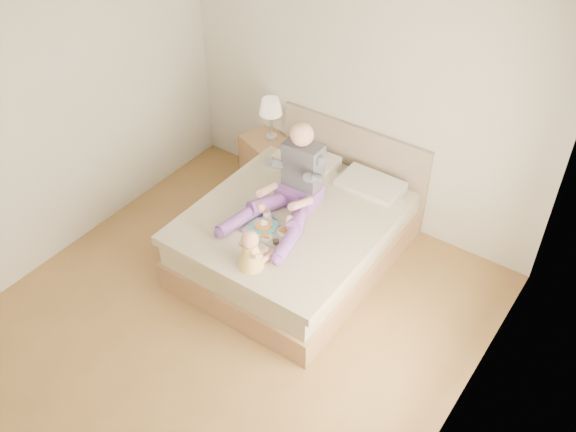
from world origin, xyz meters
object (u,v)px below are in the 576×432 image
Objects in this scene: adult at (292,187)px; tray at (271,229)px; nightstand at (266,160)px; bed at (299,230)px; baby at (251,252)px.

tray is at bearing -86.70° from adult.
adult reaches higher than nightstand.
tray is at bearing -92.12° from bed.
bed is 2.08× the size of adult.
bed is 0.55m from tray.
bed is at bearing 89.36° from tray.
tray is at bearing -31.70° from nightstand.
baby reaches higher than nightstand.
tray is (0.98, -1.24, 0.34)m from nightstand.
bed reaches higher than nightstand.
baby is (0.11, -0.89, 0.44)m from bed.
nightstand is 1.41m from adult.
adult is at bearing 96.07° from tray.
tray reaches higher than nightstand.
nightstand is (-1.00, 0.80, -0.02)m from bed.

